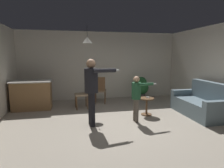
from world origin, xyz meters
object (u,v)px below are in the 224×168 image
(person_child, at_px, (137,94))
(dining_chair_by_counter, at_px, (84,92))
(couch_floral, at_px, (200,104))
(dining_chair_near_wall, at_px, (100,89))
(kitchen_counter, at_px, (32,95))
(spare_remote_on_table, at_px, (148,97))
(potted_plant_corner, at_px, (141,87))
(side_table_by_couch, at_px, (147,104))
(person_adult, at_px, (92,85))

(person_child, xyz_separation_m, dining_chair_by_counter, (-1.29, 1.60, -0.22))
(couch_floral, relative_size, dining_chair_near_wall, 1.82)
(dining_chair_by_counter, xyz_separation_m, dining_chair_near_wall, (0.63, 0.49, 0.00))
(kitchen_counter, bearing_deg, spare_remote_on_table, -21.73)
(couch_floral, bearing_deg, spare_remote_on_table, 79.18)
(potted_plant_corner, bearing_deg, side_table_by_couch, -106.21)
(kitchen_counter, bearing_deg, dining_chair_by_counter, -8.23)
(side_table_by_couch, bearing_deg, person_adult, -163.33)
(kitchen_counter, bearing_deg, person_adult, -46.63)
(kitchen_counter, relative_size, side_table_by_couch, 2.42)
(side_table_by_couch, relative_size, person_child, 0.42)
(person_child, relative_size, potted_plant_corner, 1.34)
(potted_plant_corner, bearing_deg, spare_remote_on_table, -105.43)
(kitchen_counter, height_order, potted_plant_corner, kitchen_counter)
(dining_chair_by_counter, distance_m, dining_chair_near_wall, 0.80)
(side_table_by_couch, height_order, spare_remote_on_table, spare_remote_on_table)
(person_child, xyz_separation_m, potted_plant_corner, (1.07, 2.46, -0.26))
(person_adult, height_order, dining_chair_by_counter, person_adult)
(spare_remote_on_table, bearing_deg, person_child, -138.53)
(dining_chair_by_counter, xyz_separation_m, potted_plant_corner, (2.36, 0.86, -0.04))
(person_child, distance_m, dining_chair_near_wall, 2.21)
(couch_floral, bearing_deg, side_table_by_couch, 78.96)
(person_adult, bearing_deg, couch_floral, 83.52)
(kitchen_counter, distance_m, dining_chair_by_counter, 1.68)
(potted_plant_corner, height_order, spare_remote_on_table, potted_plant_corner)
(spare_remote_on_table, bearing_deg, dining_chair_near_wall, 125.72)
(side_table_by_couch, xyz_separation_m, dining_chair_by_counter, (-1.78, 1.13, 0.22))
(person_adult, bearing_deg, dining_chair_near_wall, 156.88)
(person_adult, distance_m, person_child, 1.22)
(side_table_by_couch, relative_size, dining_chair_by_counter, 0.52)
(dining_chair_by_counter, bearing_deg, person_child, -145.83)
(side_table_by_couch, distance_m, spare_remote_on_table, 0.21)
(couch_floral, relative_size, person_child, 1.48)
(side_table_by_couch, height_order, dining_chair_by_counter, dining_chair_by_counter)
(couch_floral, height_order, person_adult, person_adult)
(couch_floral, xyz_separation_m, dining_chair_near_wall, (-2.71, 1.97, 0.21))
(couch_floral, bearing_deg, person_adult, 94.30)
(person_adult, distance_m, dining_chair_near_wall, 2.25)
(person_adult, bearing_deg, side_table_by_couch, 97.45)
(person_child, bearing_deg, person_adult, -95.05)
(couch_floral, height_order, dining_chair_by_counter, same)
(couch_floral, distance_m, dining_chair_by_counter, 3.66)
(couch_floral, height_order, potted_plant_corner, couch_floral)
(kitchen_counter, height_order, person_child, person_child)
(person_adult, bearing_deg, potted_plant_corner, 128.65)
(person_adult, relative_size, spare_remote_on_table, 12.94)
(dining_chair_near_wall, relative_size, potted_plant_corner, 1.09)
(person_adult, height_order, person_child, person_adult)
(couch_floral, height_order, person_child, person_child)
(side_table_by_couch, height_order, dining_chair_near_wall, dining_chair_near_wall)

